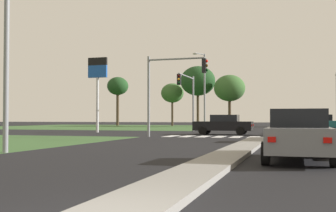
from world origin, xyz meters
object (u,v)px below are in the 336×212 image
car_grey_third (299,135)px  treeline_fourth (230,88)px  car_white_near (320,124)px  fuel_price_totem (98,78)px  street_lamp_third (204,87)px  treeline_third (198,81)px  car_blue_second (298,127)px  car_teal_sixth (311,124)px  traffic_signal_far_left (188,91)px  pedestrian_at_median (276,120)px  car_black_fourth (223,124)px  traffic_signal_near_left (170,81)px  treeline_second (172,93)px  treeline_near (118,87)px  street_lamp_near (10,18)px

car_grey_third → treeline_fourth: bearing=100.8°
car_white_near → fuel_price_totem: size_ratio=0.67×
street_lamp_third → treeline_third: size_ratio=0.92×
car_blue_second → car_teal_sixth: bearing=84.3°
car_white_near → treeline_third: (-16.84, 29.87, 6.40)m
traffic_signal_far_left → pedestrian_at_median: (7.72, 4.75, -2.66)m
car_teal_sixth → pedestrian_at_median: 11.23m
car_black_fourth → traffic_signal_near_left: size_ratio=0.82×
fuel_price_totem → treeline_third: size_ratio=0.70×
car_grey_third → car_teal_sixth: car_teal_sixth is taller
fuel_price_totem → treeline_third: (2.06, 31.59, 2.27)m
traffic_signal_near_left → treeline_second: size_ratio=0.78×
car_grey_third → treeline_second: bearing=109.8°
fuel_price_totem → treeline_near: bearing=110.6°
car_blue_second → treeline_third: (-15.15, 42.48, 6.42)m
treeline_fourth → treeline_third: bearing=163.3°
street_lamp_third → fuel_price_totem: (-6.77, -13.85, -0.00)m
traffic_signal_far_left → street_lamp_near: (-0.55, -25.20, 1.25)m
traffic_signal_near_left → street_lamp_third: bearing=95.8°
car_grey_third → car_black_fourth: 20.73m
car_white_near → street_lamp_near: 26.34m
traffic_signal_far_left → fuel_price_totem: fuel_price_totem is taller
treeline_third → treeline_fourth: treeline_third is taller
car_blue_second → car_white_near: bearing=82.4°
car_blue_second → car_teal_sixth: (0.87, 8.70, 0.04)m
car_teal_sixth → street_lamp_third: bearing=-144.8°
street_lamp_third → pedestrian_at_median: 10.54m
treeline_near → treeline_second: treeline_near is taller
pedestrian_at_median → treeline_second: treeline_second is taller
car_grey_third → car_black_fourth: size_ratio=0.99×
car_teal_sixth → treeline_fourth: treeline_fourth is taller
fuel_price_totem → street_lamp_near: bearing=-72.2°
fuel_price_totem → car_blue_second: bearing=-32.3°
car_grey_third → fuel_price_totem: size_ratio=0.67×
car_black_fourth → car_teal_sixth: 6.46m
car_grey_third → fuel_price_totem: (-17.19, 21.66, 4.15)m
pedestrian_at_median → treeline_third: 27.09m
traffic_signal_far_left → car_white_near: bearing=-10.7°
treeline_fourth → street_lamp_near: bearing=-90.6°
street_lamp_third → treeline_third: 18.49m
treeline_third → treeline_second: bearing=155.6°
street_lamp_near → pedestrian_at_median: (8.26, 29.96, -3.91)m
street_lamp_third → fuel_price_totem: size_ratio=1.31×
car_grey_third → car_teal_sixth: bearing=87.4°
traffic_signal_far_left → traffic_signal_near_left: bearing=-82.2°
car_grey_third → street_lamp_near: street_lamp_near is taller
car_black_fourth → pedestrian_at_median: (3.47, 10.32, 0.35)m
car_teal_sixth → treeline_third: size_ratio=0.47×
car_teal_sixth → street_lamp_third: 20.06m
traffic_signal_near_left → street_lamp_near: (-2.06, -14.13, 1.26)m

